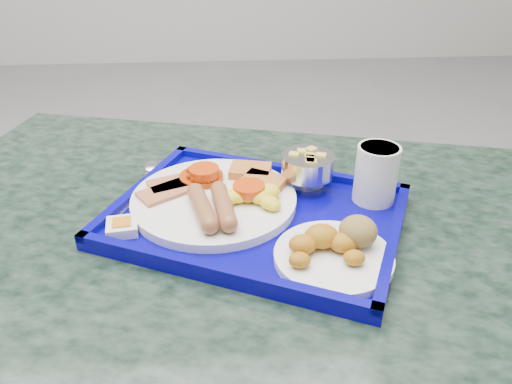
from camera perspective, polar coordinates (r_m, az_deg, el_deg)
floor at (r=1.53m, az=-13.79°, el=-17.92°), size 6.00×6.00×0.00m
table at (r=0.89m, az=-2.82°, el=-13.13°), size 1.25×0.99×0.69m
tray at (r=0.77m, az=0.00°, el=-2.91°), size 0.52×0.46×0.03m
main_plate at (r=0.79m, az=-4.25°, el=-0.47°), size 0.26×0.26×0.04m
bread_plate at (r=0.68m, az=9.11°, el=-6.34°), size 0.16×0.16×0.05m
fruit_bowl at (r=0.83m, az=5.95°, el=3.01°), size 0.09×0.09×0.06m
juice_cup at (r=0.81m, az=13.59°, el=2.21°), size 0.07×0.07×0.09m
spoon at (r=0.90m, az=-12.13°, el=2.13°), size 0.03×0.17×0.01m
knife at (r=0.85m, az=-13.20°, el=0.04°), size 0.07×0.18×0.00m
jam_packet at (r=0.75m, az=-15.04°, el=-3.86°), size 0.05×0.05×0.02m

